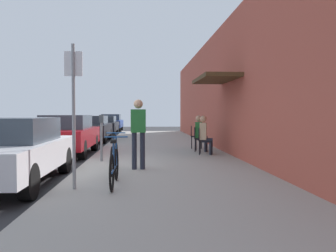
# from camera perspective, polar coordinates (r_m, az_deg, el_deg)

# --- Properties ---
(ground_plane) EXTENTS (60.00, 60.00, 0.00)m
(ground_plane) POSITION_cam_1_polar(r_m,az_deg,el_deg) (9.31, -14.26, -7.15)
(ground_plane) COLOR #2D2D30
(sidewalk_slab) EXTENTS (4.50, 32.00, 0.12)m
(sidewalk_slab) POSITION_cam_1_polar(r_m,az_deg,el_deg) (11.15, -0.88, -5.26)
(sidewalk_slab) COLOR #9E9B93
(sidewalk_slab) RESTS_ON ground_plane
(building_facade) EXTENTS (1.40, 32.00, 4.72)m
(building_facade) POSITION_cam_1_polar(r_m,az_deg,el_deg) (11.48, 11.21, 6.42)
(building_facade) COLOR #BC5442
(building_facade) RESTS_ON ground_plane
(parked_car_0) EXTENTS (1.80, 4.40, 1.39)m
(parked_car_0) POSITION_cam_1_polar(r_m,az_deg,el_deg) (7.97, -24.22, -3.61)
(parked_car_0) COLOR silver
(parked_car_0) RESTS_ON ground_plane
(parked_car_1) EXTENTS (1.80, 4.40, 1.42)m
(parked_car_1) POSITION_cam_1_polar(r_m,az_deg,el_deg) (12.96, -16.24, -1.32)
(parked_car_1) COLOR maroon
(parked_car_1) RESTS_ON ground_plane
(parked_car_2) EXTENTS (1.80, 4.40, 1.36)m
(parked_car_2) POSITION_cam_1_polar(r_m,az_deg,el_deg) (18.89, -12.36, -0.32)
(parked_car_2) COLOR black
(parked_car_2) RESTS_ON ground_plane
(parked_car_3) EXTENTS (1.80, 4.40, 1.30)m
(parked_car_3) POSITION_cam_1_polar(r_m,az_deg,el_deg) (24.67, -10.39, 0.19)
(parked_car_3) COLOR black
(parked_car_3) RESTS_ON ground_plane
(parked_car_4) EXTENTS (1.80, 4.40, 1.42)m
(parked_car_4) POSITION_cam_1_polar(r_m,az_deg,el_deg) (29.97, -9.25, 0.60)
(parked_car_4) COLOR navy
(parked_car_4) RESTS_ON ground_plane
(parking_meter) EXTENTS (0.12, 0.10, 1.32)m
(parking_meter) POSITION_cam_1_polar(r_m,az_deg,el_deg) (10.11, -10.81, -1.34)
(parking_meter) COLOR slate
(parking_meter) RESTS_ON sidewalk_slab
(street_sign) EXTENTS (0.32, 0.06, 2.60)m
(street_sign) POSITION_cam_1_polar(r_m,az_deg,el_deg) (6.48, -15.15, 3.39)
(street_sign) COLOR gray
(street_sign) RESTS_ON sidewalk_slab
(bicycle_0) EXTENTS (0.46, 1.71, 0.90)m
(bicycle_0) POSITION_cam_1_polar(r_m,az_deg,el_deg) (6.68, -8.76, -6.59)
(bicycle_0) COLOR black
(bicycle_0) RESTS_ON sidewalk_slab
(bicycle_1) EXTENTS (0.46, 1.71, 0.90)m
(bicycle_1) POSITION_cam_1_polar(r_m,az_deg,el_deg) (8.12, -8.75, -5.05)
(bicycle_1) COLOR black
(bicycle_1) RESTS_ON sidewalk_slab
(cafe_chair_0) EXTENTS (0.53, 0.53, 0.87)m
(cafe_chair_0) POSITION_cam_1_polar(r_m,az_deg,el_deg) (11.67, 5.76, -2.16)
(cafe_chair_0) COLOR black
(cafe_chair_0) RESTS_ON sidewalk_slab
(seated_patron_0) EXTENTS (0.49, 0.44, 1.29)m
(seated_patron_0) POSITION_cam_1_polar(r_m,az_deg,el_deg) (11.65, 6.06, -1.22)
(seated_patron_0) COLOR #232838
(seated_patron_0) RESTS_ON sidewalk_slab
(cafe_chair_1) EXTENTS (0.53, 0.53, 0.87)m
(cafe_chair_1) POSITION_cam_1_polar(r_m,az_deg,el_deg) (12.61, 5.03, -1.84)
(cafe_chair_1) COLOR black
(cafe_chair_1) RESTS_ON sidewalk_slab
(seated_patron_1) EXTENTS (0.49, 0.44, 1.29)m
(seated_patron_1) POSITION_cam_1_polar(r_m,az_deg,el_deg) (12.59, 5.30, -0.98)
(seated_patron_1) COLOR #232838
(seated_patron_1) RESTS_ON sidewalk_slab
(cafe_chair_2) EXTENTS (0.50, 0.50, 0.87)m
(cafe_chair_2) POSITION_cam_1_polar(r_m,az_deg,el_deg) (13.62, 4.34, -1.55)
(cafe_chair_2) COLOR black
(cafe_chair_2) RESTS_ON sidewalk_slab
(pedestrian_standing) EXTENTS (0.36, 0.22, 1.70)m
(pedestrian_standing) POSITION_cam_1_polar(r_m,az_deg,el_deg) (8.50, -4.86, -0.38)
(pedestrian_standing) COLOR #232838
(pedestrian_standing) RESTS_ON sidewalk_slab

